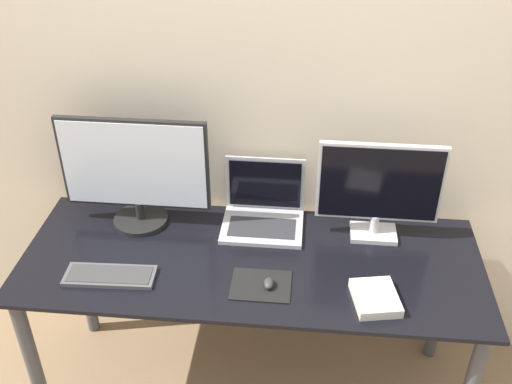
{
  "coord_description": "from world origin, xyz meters",
  "views": [
    {
      "loc": [
        0.2,
        -1.47,
        2.29
      ],
      "look_at": [
        0.01,
        0.47,
        1.01
      ],
      "focal_mm": 42.0,
      "sensor_mm": 36.0,
      "label": 1
    }
  ],
  "objects_px": {
    "book": "(375,298)",
    "monitor_right": "(379,188)",
    "mouse": "(269,283)",
    "laptop": "(263,209)",
    "monitor_left": "(135,172)",
    "keyboard": "(110,276)"
  },
  "relations": [
    {
      "from": "monitor_right",
      "to": "laptop",
      "type": "distance_m",
      "value": 0.49
    },
    {
      "from": "monitor_right",
      "to": "book",
      "type": "bearing_deg",
      "value": -92.65
    },
    {
      "from": "monitor_right",
      "to": "keyboard",
      "type": "distance_m",
      "value": 1.1
    },
    {
      "from": "mouse",
      "to": "book",
      "type": "relative_size",
      "value": 0.28
    },
    {
      "from": "keyboard",
      "to": "mouse",
      "type": "xyz_separation_m",
      "value": [
        0.6,
        0.0,
        0.01
      ]
    },
    {
      "from": "mouse",
      "to": "book",
      "type": "height_order",
      "value": "book"
    },
    {
      "from": "book",
      "to": "monitor_right",
      "type": "bearing_deg",
      "value": 87.35
    },
    {
      "from": "monitor_right",
      "to": "mouse",
      "type": "distance_m",
      "value": 0.58
    },
    {
      "from": "laptop",
      "to": "mouse",
      "type": "relative_size",
      "value": 5.71
    },
    {
      "from": "keyboard",
      "to": "book",
      "type": "distance_m",
      "value": 0.99
    },
    {
      "from": "monitor_left",
      "to": "keyboard",
      "type": "bearing_deg",
      "value": -93.78
    },
    {
      "from": "monitor_left",
      "to": "laptop",
      "type": "bearing_deg",
      "value": 5.59
    },
    {
      "from": "monitor_left",
      "to": "laptop",
      "type": "relative_size",
      "value": 1.8
    },
    {
      "from": "mouse",
      "to": "book",
      "type": "distance_m",
      "value": 0.39
    },
    {
      "from": "laptop",
      "to": "mouse",
      "type": "height_order",
      "value": "laptop"
    },
    {
      "from": "laptop",
      "to": "keyboard",
      "type": "xyz_separation_m",
      "value": [
        -0.55,
        -0.42,
        -0.06
      ]
    },
    {
      "from": "monitor_left",
      "to": "keyboard",
      "type": "distance_m",
      "value": 0.44
    },
    {
      "from": "laptop",
      "to": "monitor_left",
      "type": "bearing_deg",
      "value": -174.41
    },
    {
      "from": "laptop",
      "to": "keyboard",
      "type": "relative_size",
      "value": 0.98
    },
    {
      "from": "monitor_left",
      "to": "book",
      "type": "height_order",
      "value": "monitor_left"
    },
    {
      "from": "laptop",
      "to": "mouse",
      "type": "bearing_deg",
      "value": -82.21
    },
    {
      "from": "monitor_left",
      "to": "monitor_right",
      "type": "bearing_deg",
      "value": 0.01
    }
  ]
}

